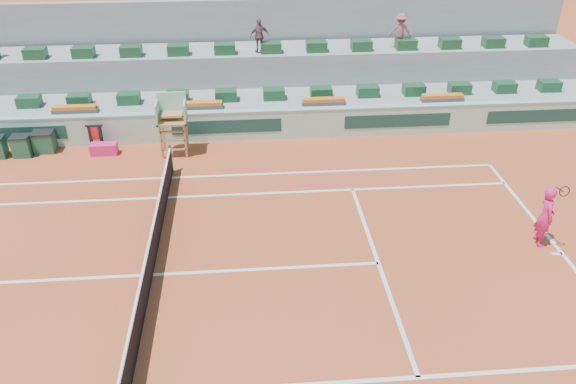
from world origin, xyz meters
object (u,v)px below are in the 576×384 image
umpire_chair (172,116)px  tennis_player (546,216)px  player_bag (104,149)px  drink_cooler_a (44,141)px

umpire_chair → tennis_player: umpire_chair is taller
player_bag → umpire_chair: (2.77, -0.09, 1.32)m
player_bag → drink_cooler_a: bearing=169.1°
player_bag → drink_cooler_a: 2.39m
tennis_player → player_bag: bearing=153.8°
umpire_chair → drink_cooler_a: 5.27m
umpire_chair → drink_cooler_a: size_ratio=2.86×
player_bag → umpire_chair: bearing=-1.8°
umpire_chair → tennis_player: bearing=-31.1°
umpire_chair → tennis_player: 13.37m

